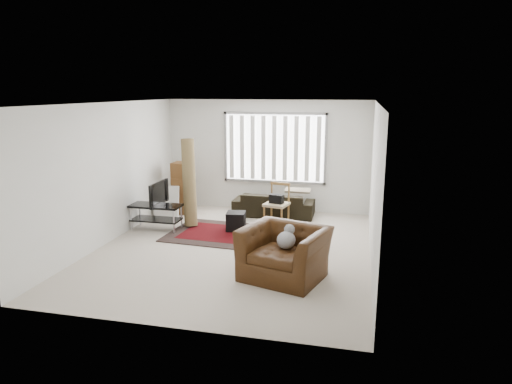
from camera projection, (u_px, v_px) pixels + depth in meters
room at (242, 152)px, 8.69m from camera, size 6.00×6.02×2.71m
persian_rug at (231, 234)px, 9.41m from camera, size 2.64×1.85×0.02m
tv_stand at (156, 212)px, 9.71m from camera, size 1.08×0.49×0.54m
tv at (155, 193)px, 9.62m from camera, size 0.11×0.88×0.50m
subwoofer at (236, 221)px, 9.64m from camera, size 0.43×0.43×0.39m
moving_boxes at (183, 190)px, 11.00m from camera, size 0.52×0.48×1.23m
white_flatpack at (167, 201)px, 10.70m from camera, size 0.61×0.34×0.73m
rolled_rug at (189, 183)px, 9.92m from camera, size 0.53×0.70×1.91m
sofa at (274, 201)px, 10.78m from camera, size 1.90×0.84×0.73m
side_chair at (277, 202)px, 10.07m from camera, size 0.58×0.58×0.91m
armchair at (284, 249)px, 7.19m from camera, size 1.52×1.41×0.93m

